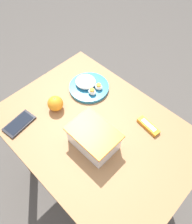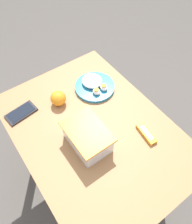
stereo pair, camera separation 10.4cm
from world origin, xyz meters
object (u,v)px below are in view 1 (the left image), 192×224
(orange_fruit, at_px, (55,104))
(rice_plate, at_px, (88,86))
(food_container, at_px, (94,139))
(candy_bar, at_px, (148,126))
(cell_phone, at_px, (19,124))

(orange_fruit, relative_size, rice_plate, 0.36)
(food_container, height_order, rice_plate, food_container)
(candy_bar, height_order, cell_phone, candy_bar)
(food_container, bearing_deg, rice_plate, -40.29)
(rice_plate, relative_size, candy_bar, 1.76)
(rice_plate, distance_m, candy_bar, 0.38)
(orange_fruit, bearing_deg, rice_plate, -94.79)
(food_container, xyz_separation_m, candy_bar, (-0.12, -0.24, -0.04))
(orange_fruit, xyz_separation_m, cell_phone, (0.05, 0.18, -0.03))
(rice_plate, relative_size, cell_phone, 1.35)
(orange_fruit, bearing_deg, food_container, 177.68)
(rice_plate, xyz_separation_m, cell_phone, (0.07, 0.39, -0.01))
(food_container, distance_m, cell_phone, 0.37)
(candy_bar, bearing_deg, rice_plate, 3.74)
(rice_plate, height_order, candy_bar, rice_plate)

